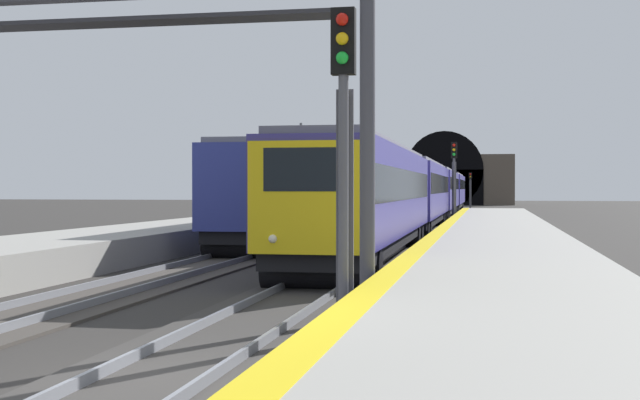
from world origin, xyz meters
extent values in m
plane|color=#302D2B|center=(0.00, 0.00, 0.00)|extent=(320.00, 320.00, 0.00)
cube|color=#9E9B93|center=(0.00, -4.34, 0.46)|extent=(112.00, 4.49, 0.93)
cube|color=yellow|center=(0.00, -2.34, 0.93)|extent=(112.00, 0.50, 0.01)
cube|color=#383533|center=(0.00, 0.00, 0.03)|extent=(160.00, 2.88, 0.06)
cube|color=gray|center=(0.00, 0.72, 0.14)|extent=(160.00, 0.07, 0.15)
cube|color=gray|center=(0.00, -0.72, 0.14)|extent=(160.00, 0.07, 0.15)
cube|color=navy|center=(18.49, 0.00, 2.31)|extent=(18.92, 2.95, 2.74)
cube|color=black|center=(18.49, 0.00, 2.55)|extent=(18.17, 2.98, 0.95)
cube|color=slate|center=(18.49, 0.00, 3.78)|extent=(18.35, 2.52, 0.20)
cube|color=black|center=(18.49, 0.00, 0.76)|extent=(18.54, 2.60, 0.49)
cylinder|color=black|center=(10.11, -0.03, 0.44)|extent=(0.90, 2.65, 0.89)
cylinder|color=black|center=(11.91, -0.03, 0.44)|extent=(0.90, 2.65, 0.89)
cylinder|color=black|center=(25.07, 0.03, 0.44)|extent=(0.90, 2.65, 0.89)
cylinder|color=black|center=(26.87, 0.03, 0.44)|extent=(0.90, 2.65, 0.89)
cube|color=yellow|center=(8.99, -0.04, 2.23)|extent=(0.13, 2.76, 2.58)
cube|color=black|center=(8.94, -0.04, 2.86)|extent=(0.05, 2.01, 0.99)
sphere|color=#F2EACC|center=(8.94, -0.83, 1.29)|extent=(0.20, 0.20, 0.20)
sphere|color=#F2EACC|center=(8.93, 0.75, 1.29)|extent=(0.20, 0.20, 0.20)
cube|color=navy|center=(38.11, 0.00, 2.31)|extent=(18.92, 2.95, 2.74)
cube|color=black|center=(38.11, 0.00, 2.66)|extent=(18.17, 2.98, 0.97)
cube|color=slate|center=(38.11, 0.00, 3.78)|extent=(18.35, 2.52, 0.20)
cube|color=black|center=(38.11, 0.00, 0.76)|extent=(18.54, 2.60, 0.49)
cylinder|color=black|center=(29.69, -0.03, 0.44)|extent=(0.90, 2.65, 0.89)
cylinder|color=black|center=(31.49, -0.03, 0.44)|extent=(0.90, 2.65, 0.89)
cylinder|color=black|center=(44.73, 0.03, 0.44)|extent=(0.90, 2.65, 0.89)
cylinder|color=black|center=(46.53, 0.03, 0.44)|extent=(0.90, 2.65, 0.89)
cube|color=navy|center=(57.73, 0.00, 2.31)|extent=(18.92, 2.95, 2.74)
cube|color=black|center=(57.73, 0.00, 2.78)|extent=(18.17, 2.98, 0.87)
cube|color=slate|center=(57.73, 0.00, 3.78)|extent=(18.35, 2.52, 0.20)
cube|color=black|center=(57.73, 0.00, 0.76)|extent=(18.54, 2.60, 0.49)
cylinder|color=black|center=(49.29, -0.03, 0.44)|extent=(0.90, 2.65, 0.89)
cylinder|color=black|center=(51.09, -0.03, 0.44)|extent=(0.90, 2.65, 0.89)
cylinder|color=black|center=(64.36, 0.03, 0.44)|extent=(0.90, 2.65, 0.89)
cylinder|color=black|center=(66.16, 0.03, 0.44)|extent=(0.90, 2.65, 0.89)
cube|color=navy|center=(77.35, 0.00, 2.31)|extent=(18.92, 2.95, 2.74)
cube|color=black|center=(77.35, 0.00, 2.79)|extent=(18.17, 2.98, 0.90)
cube|color=slate|center=(77.35, 0.00, 3.78)|extent=(18.35, 2.52, 0.20)
cube|color=black|center=(77.35, 0.00, 0.76)|extent=(18.54, 2.60, 0.49)
cylinder|color=black|center=(69.09, -0.03, 0.44)|extent=(0.90, 2.65, 0.89)
cylinder|color=black|center=(70.89, -0.02, 0.44)|extent=(0.90, 2.65, 0.89)
cylinder|color=black|center=(83.80, 0.02, 0.44)|extent=(0.90, 2.65, 0.89)
cylinder|color=black|center=(85.60, 0.03, 0.44)|extent=(0.90, 2.65, 0.89)
cube|color=navy|center=(27.37, 4.52, 2.48)|extent=(20.10, 3.28, 2.97)
cube|color=black|center=(27.37, 4.52, 2.90)|extent=(19.30, 3.29, 0.87)
cube|color=slate|center=(27.37, 4.52, 4.06)|extent=(19.49, 2.84, 0.20)
cube|color=black|center=(27.37, 4.52, 0.81)|extent=(19.69, 2.93, 0.52)
cylinder|color=black|center=(36.40, 4.74, 0.47)|extent=(1.01, 2.57, 0.95)
cylinder|color=black|center=(34.60, 4.70, 0.47)|extent=(1.01, 2.57, 0.95)
cylinder|color=black|center=(20.14, 4.34, 0.47)|extent=(1.01, 2.57, 0.95)
cylinder|color=black|center=(18.34, 4.29, 0.47)|extent=(1.01, 2.57, 0.95)
cube|color=yellow|center=(37.42, 4.77, 2.31)|extent=(0.19, 2.66, 2.63)
cube|color=black|center=(37.47, 4.77, 3.07)|extent=(0.09, 1.94, 1.07)
sphere|color=#F2EACC|center=(37.46, 5.53, 1.35)|extent=(0.20, 0.20, 0.20)
sphere|color=#F2EACC|center=(37.50, 4.01, 1.35)|extent=(0.20, 0.20, 0.20)
cube|color=navy|center=(48.14, 4.52, 2.48)|extent=(20.10, 3.28, 2.97)
cube|color=black|center=(48.14, 4.52, 2.89)|extent=(19.30, 3.29, 0.88)
cube|color=slate|center=(48.14, 4.52, 4.06)|extent=(19.49, 2.84, 0.20)
cube|color=black|center=(48.14, 4.52, 0.81)|extent=(19.69, 2.93, 0.52)
cylinder|color=black|center=(56.87, 4.74, 0.47)|extent=(1.01, 2.57, 0.95)
cylinder|color=black|center=(55.07, 4.69, 0.47)|extent=(1.01, 2.57, 0.95)
cylinder|color=black|center=(41.22, 4.34, 0.47)|extent=(1.01, 2.57, 0.95)
cylinder|color=black|center=(39.42, 4.30, 0.47)|extent=(1.01, 2.57, 0.95)
cube|color=black|center=(48.14, 4.52, 4.61)|extent=(1.34, 1.70, 0.90)
cylinder|color=#4C4C54|center=(3.41, -1.80, 2.11)|extent=(0.16, 0.16, 4.22)
cube|color=black|center=(3.41, -1.80, 4.75)|extent=(0.20, 0.38, 1.05)
cube|color=#4C4C54|center=(3.55, -1.80, 2.11)|extent=(0.04, 0.28, 3.80)
sphere|color=red|center=(3.28, -1.80, 5.07)|extent=(0.20, 0.20, 0.20)
sphere|color=yellow|center=(3.28, -1.80, 4.77)|extent=(0.20, 0.20, 0.20)
sphere|color=green|center=(3.28, -1.80, 4.47)|extent=(0.20, 0.20, 0.20)
cylinder|color=#4C4C54|center=(46.68, -1.80, 2.19)|extent=(0.16, 0.16, 4.38)
cube|color=black|center=(46.68, -1.80, 4.90)|extent=(0.20, 0.38, 1.05)
cube|color=#4C4C54|center=(46.82, -1.80, 2.19)|extent=(0.04, 0.28, 3.94)
sphere|color=red|center=(46.55, -1.80, 5.23)|extent=(0.20, 0.20, 0.20)
sphere|color=yellow|center=(46.55, -1.80, 4.93)|extent=(0.20, 0.20, 0.20)
sphere|color=green|center=(46.55, -1.80, 4.63)|extent=(0.20, 0.20, 0.20)
cylinder|color=#38383D|center=(95.85, -1.80, 1.78)|extent=(0.16, 0.16, 3.57)
cube|color=black|center=(95.85, -1.80, 3.94)|extent=(0.20, 0.38, 0.75)
cube|color=#38383D|center=(95.99, -1.80, 1.78)|extent=(0.04, 0.28, 3.21)
sphere|color=red|center=(95.72, -1.80, 4.12)|extent=(0.20, 0.20, 0.20)
sphere|color=yellow|center=(95.72, -1.80, 3.82)|extent=(0.20, 0.20, 0.20)
cylinder|color=#3F3F47|center=(5.48, -1.89, 3.03)|extent=(0.28, 0.28, 6.07)
cube|color=#2D2D33|center=(5.48, 2.26, 5.62)|extent=(0.70, 7.47, 0.08)
cube|color=#51473D|center=(115.18, 2.26, 3.62)|extent=(2.35, 19.69, 7.24)
cube|color=black|center=(113.95, 2.26, 2.53)|extent=(0.12, 11.03, 5.07)
cylinder|color=black|center=(113.95, 2.26, 5.07)|extent=(0.12, 11.03, 11.03)
cylinder|color=#595B60|center=(55.08, 11.50, 3.60)|extent=(0.22, 0.22, 7.21)
cylinder|color=#595B60|center=(55.08, 10.55, 6.61)|extent=(0.08, 1.92, 0.08)
cylinder|color=#595B60|center=(60.86, 11.50, 3.96)|extent=(0.22, 0.22, 7.91)
cylinder|color=#595B60|center=(60.86, 10.37, 7.31)|extent=(0.08, 2.26, 0.08)
camera|label=1|loc=(-10.02, -4.06, 2.44)|focal=48.48mm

